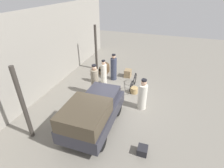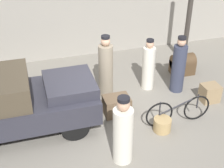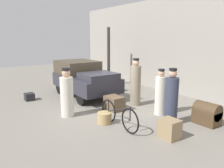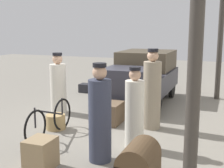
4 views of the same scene
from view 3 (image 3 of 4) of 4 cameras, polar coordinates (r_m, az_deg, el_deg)
The scene contains 14 objects.
ground_plane at distance 8.26m, azimuth -1.95°, elevation -6.40°, with size 30.00×30.00×0.00m, color gray.
station_building_facade at distance 10.64m, azimuth 16.87°, elevation 9.57°, with size 16.00×0.15×4.50m.
canopy_pillar_left at distance 12.07m, azimuth -0.89°, elevation 7.12°, with size 0.17×0.17×3.17m.
truck at distance 9.98m, azimuth -7.41°, elevation 1.78°, with size 3.45×1.76×1.55m.
bicycle at distance 6.47m, azimuth 1.73°, elevation -8.15°, with size 1.77×0.04×0.77m.
wicker_basket at distance 6.84m, azimuth -1.99°, elevation -8.84°, with size 0.44×0.44×0.34m.
porter_carrying_trunk at distance 7.43m, azimuth -11.70°, elevation -2.79°, with size 0.43×0.43×1.64m.
porter_lifting_near_truck at distance 7.63m, azimuth 12.53°, elevation -2.57°, with size 0.36×0.36×1.59m.
conductor_in_dark_uniform at distance 8.51m, azimuth 6.15°, elevation -0.02°, with size 0.41×0.41×1.84m.
porter_with_bicycle at distance 6.84m, azimuth 15.24°, elevation -3.82°, with size 0.40×0.40×1.73m.
trunk_large_brown at distance 9.92m, azimuth -20.76°, elevation -3.13°, with size 0.39×0.37×0.30m.
suitcase_tan_flat at distance 8.03m, azimuth 0.59°, elevation -5.02°, with size 0.69×0.52×0.51m.
suitcase_black_upright at distance 7.32m, azimuth 23.53°, elevation -7.09°, with size 0.73×0.51×0.69m.
trunk_umber_medium at distance 6.05m, azimuth 14.80°, elevation -11.25°, with size 0.49×0.42×0.51m.
Camera 3 is at (6.55, -4.31, 2.59)m, focal length 35.00 mm.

